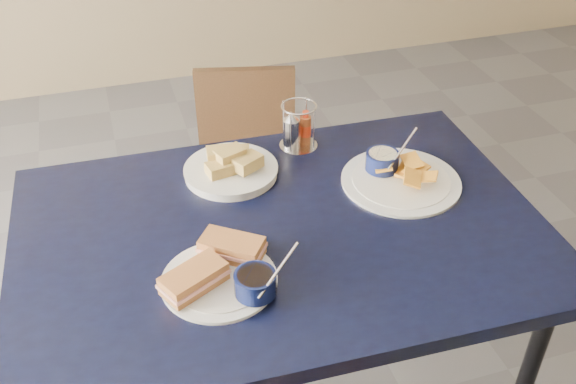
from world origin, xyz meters
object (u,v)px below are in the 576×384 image
object	(u,v)px
dining_table	(281,246)
bread_basket	(231,167)
sandwich_plate	(224,272)
condiment_caddy	(297,130)
chair_far	(243,160)
plantain_plate	(396,174)

from	to	relation	value
dining_table	bread_basket	size ratio (longest dim) A/B	5.23
sandwich_plate	condiment_caddy	size ratio (longest dim) A/B	2.22
chair_far	condiment_caddy	bearing A→B (deg)	-82.18
chair_far	sandwich_plate	bearing A→B (deg)	-105.67
dining_table	sandwich_plate	world-z (taller)	sandwich_plate
dining_table	sandwich_plate	size ratio (longest dim) A/B	4.32
plantain_plate	sandwich_plate	bearing A→B (deg)	-155.15
bread_basket	chair_far	bearing A→B (deg)	74.09
sandwich_plate	bread_basket	size ratio (longest dim) A/B	1.21
sandwich_plate	condiment_caddy	world-z (taller)	condiment_caddy
dining_table	plantain_plate	bearing A→B (deg)	16.12
sandwich_plate	plantain_plate	bearing A→B (deg)	24.85
chair_far	sandwich_plate	distance (m)	1.02
chair_far	bread_basket	xyz separation A→B (m)	(-0.15, -0.53, 0.34)
chair_far	plantain_plate	distance (m)	0.80
chair_far	bread_basket	size ratio (longest dim) A/B	3.05
dining_table	chair_far	world-z (taller)	chair_far
dining_table	sandwich_plate	distance (m)	0.24
bread_basket	plantain_plate	bearing A→B (deg)	-20.02
plantain_plate	dining_table	bearing A→B (deg)	-163.88
dining_table	plantain_plate	distance (m)	0.37
condiment_caddy	sandwich_plate	bearing A→B (deg)	-123.85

